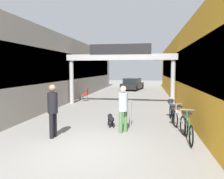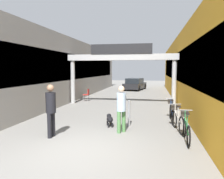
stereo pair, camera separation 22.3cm
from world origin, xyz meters
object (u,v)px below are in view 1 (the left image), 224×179
(pedestrian_companion, at_px, (53,107))
(bollard_post_metal, at_px, (130,113))
(bicycle_blue_third, at_px, (172,111))
(cafe_chair_red_nearer, at_px, (86,94))
(pedestrian_with_dog, at_px, (123,106))
(dog_on_leash, at_px, (111,119))
(bicycle_silver_second, at_px, (178,119))
(parked_car_black, at_px, (132,84))
(bicycle_green_nearest, at_px, (188,127))

(pedestrian_companion, xyz_separation_m, bollard_post_metal, (2.46, 2.00, -0.51))
(bicycle_blue_third, xyz_separation_m, bollard_post_metal, (-1.79, -1.32, 0.11))
(bollard_post_metal, height_order, cafe_chair_red_nearer, bollard_post_metal)
(pedestrian_with_dog, xyz_separation_m, dog_on_leash, (-0.60, 0.81, -0.70))
(bicycle_blue_third, bearing_deg, pedestrian_with_dog, -130.10)
(pedestrian_with_dog, distance_m, bicycle_blue_third, 3.11)
(pedestrian_with_dog, xyz_separation_m, bicycle_blue_third, (1.97, 2.34, -0.56))
(dog_on_leash, bearing_deg, bicycle_blue_third, 30.63)
(bollard_post_metal, distance_m, cafe_chair_red_nearer, 7.53)
(pedestrian_companion, relative_size, bicycle_blue_third, 1.08)
(pedestrian_with_dog, height_order, bicycle_blue_third, pedestrian_with_dog)
(bicycle_silver_second, bearing_deg, pedestrian_companion, -158.59)
(parked_car_black, bearing_deg, cafe_chair_red_nearer, -106.04)
(pedestrian_companion, relative_size, dog_on_leash, 2.65)
(bicycle_silver_second, distance_m, parked_car_black, 16.52)
(bicycle_green_nearest, xyz_separation_m, bollard_post_metal, (-2.04, 1.56, 0.11))
(dog_on_leash, xyz_separation_m, cafe_chair_red_nearer, (-3.05, 6.69, 0.24))
(dog_on_leash, relative_size, cafe_chair_red_nearer, 0.77)
(bollard_post_metal, bearing_deg, pedestrian_companion, -140.87)
(pedestrian_with_dog, bearing_deg, bicycle_green_nearest, -13.60)
(bicycle_green_nearest, bearing_deg, parked_car_black, 100.18)
(bicycle_green_nearest, distance_m, bicycle_silver_second, 1.26)
(pedestrian_with_dog, relative_size, pedestrian_companion, 0.95)
(dog_on_leash, height_order, bicycle_green_nearest, bicycle_green_nearest)
(bollard_post_metal, xyz_separation_m, cafe_chair_red_nearer, (-3.82, 6.49, -0.00))
(bicycle_green_nearest, xyz_separation_m, bicycle_blue_third, (-0.24, 2.87, 0.00))
(dog_on_leash, relative_size, bicycle_blue_third, 0.41)
(pedestrian_companion, bearing_deg, bicycle_blue_third, 37.95)
(bollard_post_metal, bearing_deg, dog_on_leash, -165.07)
(bicycle_blue_third, relative_size, cafe_chair_red_nearer, 1.90)
(pedestrian_companion, distance_m, bicycle_silver_second, 4.71)
(dog_on_leash, distance_m, cafe_chair_red_nearer, 7.36)
(pedestrian_with_dog, xyz_separation_m, pedestrian_companion, (-2.29, -0.98, 0.06))
(pedestrian_with_dog, height_order, cafe_chair_red_nearer, pedestrian_with_dog)
(bicycle_silver_second, bearing_deg, bicycle_blue_third, 93.04)
(pedestrian_with_dog, bearing_deg, bicycle_blue_third, 49.90)
(pedestrian_companion, xyz_separation_m, dog_on_leash, (1.69, 1.80, -0.75))
(pedestrian_with_dog, xyz_separation_m, cafe_chair_red_nearer, (-3.65, 7.51, -0.45))
(pedestrian_companion, bearing_deg, bicycle_green_nearest, 5.70)
(bicycle_blue_third, distance_m, parked_car_black, 14.91)
(pedestrian_with_dog, relative_size, bollard_post_metal, 1.62)
(pedestrian_with_dog, xyz_separation_m, bollard_post_metal, (0.17, 1.02, -0.45))
(pedestrian_with_dog, distance_m, bollard_post_metal, 1.13)
(dog_on_leash, distance_m, bicycle_silver_second, 2.66)
(parked_car_black, bearing_deg, pedestrian_with_dog, -86.85)
(pedestrian_companion, xyz_separation_m, parked_car_black, (1.36, 17.95, -0.41))
(pedestrian_with_dog, distance_m, bicycle_green_nearest, 2.34)
(dog_on_leash, bearing_deg, bollard_post_metal, 14.93)
(dog_on_leash, bearing_deg, bicycle_silver_second, -2.02)
(pedestrian_companion, relative_size, cafe_chair_red_nearer, 2.04)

